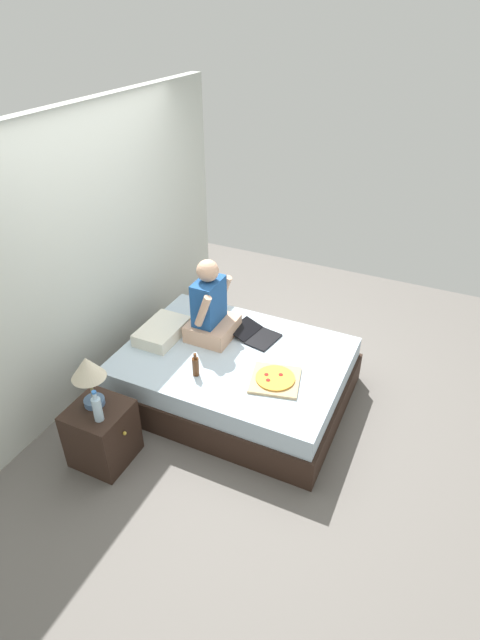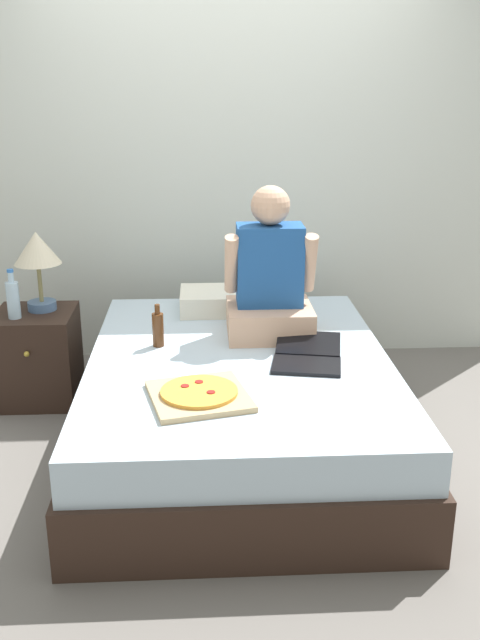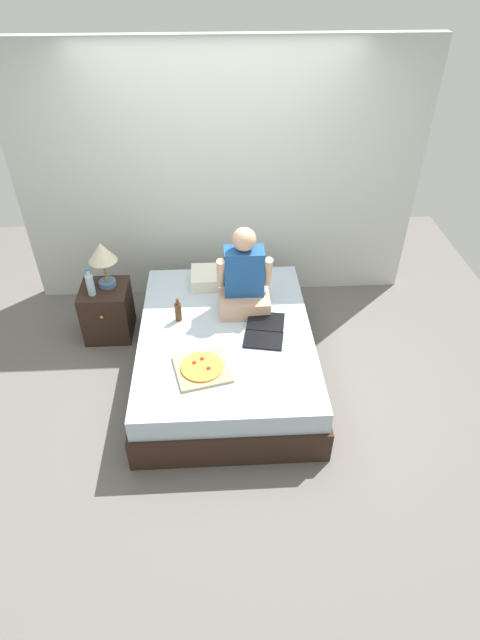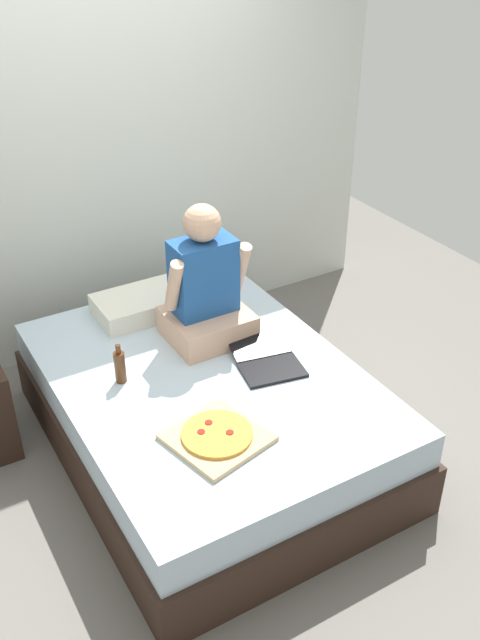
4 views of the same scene
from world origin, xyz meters
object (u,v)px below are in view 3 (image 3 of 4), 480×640
at_px(nightstand_left, 108,311).
at_px(person_seated, 244,280).
at_px(lamp_on_left_nightstand, 102,255).
at_px(laptop, 264,334).
at_px(pizza_box, 202,368).
at_px(bed, 226,352).
at_px(water_bottle, 90,284).
at_px(beer_bottle_on_bed, 178,311).

bearing_deg(nightstand_left, person_seated, -13.28).
bearing_deg(lamp_on_left_nightstand, laptop, -28.67).
relative_size(laptop, pizza_box, 0.97).
xyz_separation_m(lamp_on_left_nightstand, person_seated, (1.26, -0.36, -0.08)).
bearing_deg(bed, water_bottle, 155.80).
relative_size(lamp_on_left_nightstand, laptop, 0.97).
height_order(lamp_on_left_nightstand, person_seated, person_seated).
distance_m(nightstand_left, laptop, 1.63).
relative_size(person_seated, pizza_box, 1.62).
height_order(bed, laptop, laptop).
relative_size(nightstand_left, beer_bottle_on_bed, 2.40).
relative_size(nightstand_left, lamp_on_left_nightstand, 1.17).
relative_size(bed, nightstand_left, 3.83).
bearing_deg(laptop, nightstand_left, 153.57).
xyz_separation_m(bed, person_seated, (0.18, 0.32, 0.54)).
bearing_deg(lamp_on_left_nightstand, nightstand_left, -128.63).
distance_m(bed, pizza_box, 0.58).
relative_size(lamp_on_left_nightstand, person_seated, 0.58).
distance_m(water_bottle, pizza_box, 1.44).
relative_size(water_bottle, laptop, 0.59).
bearing_deg(beer_bottle_on_bed, laptop, -19.47).
relative_size(nightstand_left, water_bottle, 1.91).
bearing_deg(pizza_box, bed, 67.44).
bearing_deg(beer_bottle_on_bed, pizza_box, -72.17).
xyz_separation_m(bed, water_bottle, (-1.21, 0.54, 0.40)).
xyz_separation_m(water_bottle, laptop, (1.53, -0.63, -0.13)).
relative_size(lamp_on_left_nightstand, pizza_box, 0.94).
bearing_deg(laptop, person_seated, 109.34).
height_order(laptop, beer_bottle_on_bed, beer_bottle_on_bed).
height_order(person_seated, pizza_box, person_seated).
bearing_deg(laptop, beer_bottle_on_bed, 160.53).
xyz_separation_m(bed, beer_bottle_on_bed, (-0.40, 0.17, 0.34)).
xyz_separation_m(water_bottle, person_seated, (1.38, -0.22, 0.14)).
xyz_separation_m(nightstand_left, lamp_on_left_nightstand, (0.04, 0.05, 0.59)).
bearing_deg(person_seated, water_bottle, 171.06).
bearing_deg(beer_bottle_on_bed, water_bottle, 155.09).
height_order(nightstand_left, person_seated, person_seated).
distance_m(bed, laptop, 0.43).
height_order(water_bottle, laptop, water_bottle).
height_order(lamp_on_left_nightstand, laptop, lamp_on_left_nightstand).
height_order(nightstand_left, pizza_box, pizza_box).
xyz_separation_m(bed, nightstand_left, (-1.13, 0.63, 0.02)).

